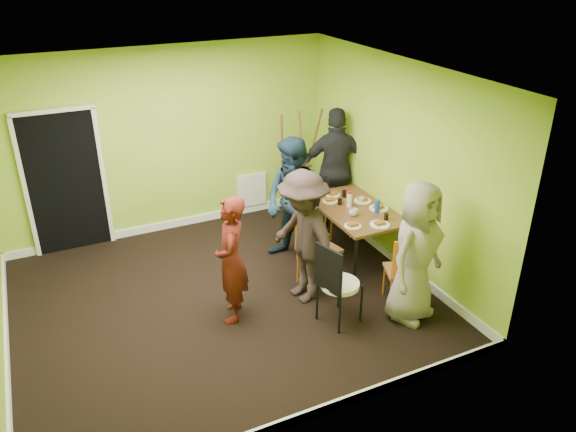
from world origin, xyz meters
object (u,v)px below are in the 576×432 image
(chair_bentwood, at_px, (336,281))
(dining_table, at_px, (354,212))
(thermos, at_px, (349,200))
(person_back_end, at_px, (336,170))
(chair_back_end, at_px, (336,192))
(person_left_near, at_px, (303,237))
(orange_bottle, at_px, (346,202))
(easel, at_px, (298,166))
(chair_front_end, at_px, (405,268))
(person_standing, at_px, (231,260))
(person_left_far, at_px, (294,203))
(blue_bottle, at_px, (377,206))
(person_front_end, at_px, (416,253))
(chair_left_near, at_px, (314,244))

(chair_bentwood, bearing_deg, dining_table, 125.18)
(dining_table, relative_size, chair_bentwood, 1.43)
(thermos, relative_size, person_back_end, 0.11)
(chair_back_end, height_order, person_left_near, person_left_near)
(orange_bottle, xyz_separation_m, person_left_near, (-1.07, -0.79, 0.07))
(easel, height_order, orange_bottle, easel)
(chair_front_end, distance_m, person_standing, 2.08)
(chair_bentwood, relative_size, person_left_near, 0.61)
(person_standing, xyz_separation_m, person_left_far, (1.21, 0.85, 0.12))
(chair_bentwood, bearing_deg, blue_bottle, 113.89)
(person_standing, relative_size, person_front_end, 0.90)
(person_standing, bearing_deg, easel, 161.18)
(orange_bottle, xyz_separation_m, person_standing, (-2.00, -0.80, -0.01))
(easel, distance_m, person_front_end, 3.01)
(chair_bentwood, xyz_separation_m, blue_bottle, (1.22, 1.02, 0.26))
(person_back_end, bearing_deg, person_left_near, 73.01)
(chair_front_end, relative_size, orange_bottle, 13.13)
(chair_bentwood, relative_size, person_front_end, 0.61)
(person_left_near, bearing_deg, blue_bottle, 99.52)
(person_standing, height_order, person_left_near, person_left_near)
(dining_table, relative_size, person_left_far, 0.83)
(thermos, height_order, blue_bottle, thermos)
(person_standing, xyz_separation_m, person_front_end, (1.92, -0.89, 0.08))
(orange_bottle, height_order, person_back_end, person_back_end)
(chair_left_near, bearing_deg, easel, 146.68)
(chair_front_end, bearing_deg, person_left_near, 166.21)
(person_standing, relative_size, person_left_far, 0.86)
(person_left_near, bearing_deg, easel, 148.57)
(person_left_far, height_order, person_front_end, person_left_far)
(chair_front_end, distance_m, person_front_end, 0.39)
(person_left_far, bearing_deg, easel, 126.52)
(easel, bearing_deg, person_left_far, -118.71)
(dining_table, xyz_separation_m, easel, (-0.14, 1.48, 0.19))
(dining_table, bearing_deg, person_left_near, -150.72)
(person_standing, distance_m, person_left_near, 0.93)
(orange_bottle, relative_size, person_left_near, 0.04)
(chair_front_end, bearing_deg, person_back_end, 102.28)
(person_left_near, bearing_deg, dining_table, 112.79)
(chair_front_end, xyz_separation_m, person_standing, (-1.95, 0.68, 0.24))
(chair_bentwood, xyz_separation_m, person_back_end, (1.26, 2.20, 0.37))
(orange_bottle, bearing_deg, chair_front_end, -91.84)
(chair_left_near, height_order, person_standing, person_standing)
(chair_back_end, bearing_deg, person_front_end, 95.33)
(person_left_far, bearing_deg, chair_back_end, 95.70)
(chair_left_near, bearing_deg, chair_front_end, 29.59)
(chair_back_end, height_order, person_standing, person_standing)
(dining_table, relative_size, easel, 0.83)
(chair_bentwood, relative_size, easel, 0.58)
(easel, bearing_deg, person_back_end, -56.06)
(blue_bottle, relative_size, person_back_end, 0.10)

